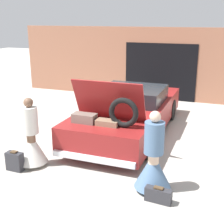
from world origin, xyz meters
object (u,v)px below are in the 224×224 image
person_left (32,142)px  suitcase_beside_right_person (158,195)px  car (129,112)px  suitcase_beside_left_person (15,161)px  person_right (153,164)px

person_left → suitcase_beside_right_person: size_ratio=3.16×
car → suitcase_beside_left_person: (-1.58, -3.09, -0.38)m
person_right → suitcase_beside_right_person: (0.19, -0.36, -0.42)m
car → suitcase_beside_left_person: car is taller
person_left → person_right: size_ratio=0.98×
person_left → person_right: 2.74m
person_left → suitcase_beside_right_person: 2.99m
person_left → suitcase_beside_left_person: (-0.21, -0.35, -0.34)m
suitcase_beside_left_person → suitcase_beside_right_person: suitcase_beside_left_person is taller
car → person_left: bearing=-116.6°
suitcase_beside_left_person → person_left: bearing=59.2°
person_left → suitcase_beside_left_person: person_left is taller
suitcase_beside_right_person → car: bearing=116.0°
person_right → car: bearing=31.6°
person_right → person_left: bearing=93.7°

